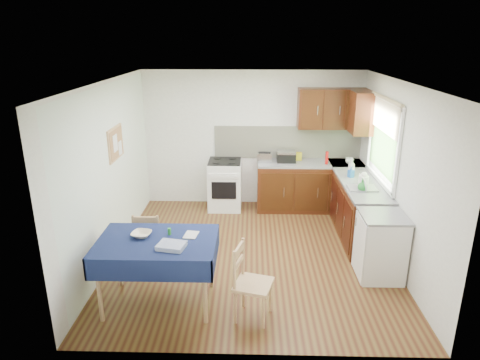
{
  "coord_description": "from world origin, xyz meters",
  "views": [
    {
      "loc": [
        -0.02,
        -5.64,
        3.07
      ],
      "look_at": [
        -0.18,
        0.27,
        1.07
      ],
      "focal_mm": 32.0,
      "sensor_mm": 36.0,
      "label": 1
    }
  ],
  "objects_px": {
    "chair_near": "(250,280)",
    "dish_rack": "(362,187)",
    "toaster": "(264,157)",
    "dining_table": "(157,248)",
    "kettle": "(364,181)",
    "sandwich_press": "(286,156)",
    "chair_far": "(149,240)"
  },
  "relations": [
    {
      "from": "dish_rack",
      "to": "toaster",
      "type": "bearing_deg",
      "value": 149.2
    },
    {
      "from": "chair_near",
      "to": "dish_rack",
      "type": "bearing_deg",
      "value": -26.0
    },
    {
      "from": "sandwich_press",
      "to": "kettle",
      "type": "bearing_deg",
      "value": -66.41
    },
    {
      "from": "kettle",
      "to": "chair_near",
      "type": "bearing_deg",
      "value": -131.35
    },
    {
      "from": "chair_far",
      "to": "kettle",
      "type": "bearing_deg",
      "value": -162.63
    },
    {
      "from": "dining_table",
      "to": "dish_rack",
      "type": "xyz_separation_m",
      "value": [
        2.75,
        1.64,
        0.19
      ]
    },
    {
      "from": "chair_near",
      "to": "kettle",
      "type": "bearing_deg",
      "value": -25.78
    },
    {
      "from": "dining_table",
      "to": "toaster",
      "type": "bearing_deg",
      "value": 86.03
    },
    {
      "from": "kettle",
      "to": "dining_table",
      "type": "bearing_deg",
      "value": -148.73
    },
    {
      "from": "chair_far",
      "to": "chair_near",
      "type": "relative_size",
      "value": 0.97
    },
    {
      "from": "dining_table",
      "to": "toaster",
      "type": "xyz_separation_m",
      "value": [
        1.32,
        3.01,
        0.26
      ]
    },
    {
      "from": "dish_rack",
      "to": "kettle",
      "type": "relative_size",
      "value": 1.65
    },
    {
      "from": "sandwich_press",
      "to": "kettle",
      "type": "xyz_separation_m",
      "value": [
        1.05,
        -1.39,
        0.02
      ]
    },
    {
      "from": "dish_rack",
      "to": "sandwich_press",
      "type": "bearing_deg",
      "value": 138.8
    },
    {
      "from": "dining_table",
      "to": "dish_rack",
      "type": "height_order",
      "value": "dish_rack"
    },
    {
      "from": "dish_rack",
      "to": "kettle",
      "type": "height_order",
      "value": "kettle"
    },
    {
      "from": "chair_near",
      "to": "dish_rack",
      "type": "height_order",
      "value": "dish_rack"
    },
    {
      "from": "dining_table",
      "to": "chair_near",
      "type": "bearing_deg",
      "value": 7.15
    },
    {
      "from": "dish_rack",
      "to": "chair_near",
      "type": "bearing_deg",
      "value": -118.55
    },
    {
      "from": "chair_far",
      "to": "toaster",
      "type": "distance_m",
      "value": 2.83
    },
    {
      "from": "chair_far",
      "to": "dish_rack",
      "type": "xyz_separation_m",
      "value": [
        3.02,
        0.91,
        0.46
      ]
    },
    {
      "from": "chair_near",
      "to": "sandwich_press",
      "type": "bearing_deg",
      "value": 4.64
    },
    {
      "from": "dining_table",
      "to": "dish_rack",
      "type": "relative_size",
      "value": 3.32
    },
    {
      "from": "kettle",
      "to": "dish_rack",
      "type": "bearing_deg",
      "value": -118.28
    },
    {
      "from": "chair_far",
      "to": "kettle",
      "type": "distance_m",
      "value": 3.23
    },
    {
      "from": "dish_rack",
      "to": "dining_table",
      "type": "bearing_deg",
      "value": -136.1
    },
    {
      "from": "toaster",
      "to": "dining_table",
      "type": "bearing_deg",
      "value": -125.5
    },
    {
      "from": "sandwich_press",
      "to": "toaster",
      "type": "bearing_deg",
      "value": 175.37
    },
    {
      "from": "chair_near",
      "to": "dish_rack",
      "type": "xyz_separation_m",
      "value": [
        1.67,
        1.88,
        0.45
      ]
    },
    {
      "from": "toaster",
      "to": "dish_rack",
      "type": "bearing_deg",
      "value": -55.63
    },
    {
      "from": "chair_far",
      "to": "sandwich_press",
      "type": "relative_size",
      "value": 2.64
    },
    {
      "from": "dining_table",
      "to": "chair_near",
      "type": "xyz_separation_m",
      "value": [
        1.08,
        -0.24,
        -0.25
      ]
    }
  ]
}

